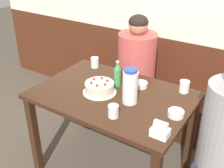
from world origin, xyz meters
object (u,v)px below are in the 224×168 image
at_px(birthday_cake, 100,88).
at_px(water_pitcher, 130,87).
at_px(bowl_soup_white, 176,113).
at_px(napkin_holder, 160,131).
at_px(glass_tumbler_short, 95,62).
at_px(glass_shot_small, 184,87).
at_px(person_pale_blue_shirt, 136,76).
at_px(glass_water_tall, 113,111).
at_px(bench_seat, 154,106).
at_px(bowl_rice_small, 141,85).
at_px(soju_bottle, 117,74).

relative_size(birthday_cake, water_pitcher, 0.98).
bearing_deg(bowl_soup_white, napkin_holder, -90.30).
height_order(glass_tumbler_short, glass_shot_small, same).
distance_m(glass_shot_small, person_pale_blue_shirt, 0.73).
height_order(glass_water_tall, person_pale_blue_shirt, person_pale_blue_shirt).
bearing_deg(water_pitcher, bench_seat, 101.31).
xyz_separation_m(birthday_cake, bowl_rice_small, (0.23, 0.25, -0.02)).
distance_m(bowl_rice_small, glass_water_tall, 0.48).
bearing_deg(bowl_soup_white, soju_bottle, 164.73).
relative_size(water_pitcher, bowl_soup_white, 2.41).
relative_size(napkin_holder, bowl_rice_small, 1.00).
relative_size(bench_seat, glass_tumbler_short, 22.93).
xyz_separation_m(bowl_rice_small, glass_shot_small, (0.32, 0.11, 0.03)).
height_order(bowl_soup_white, person_pale_blue_shirt, person_pale_blue_shirt).
bearing_deg(bench_seat, napkin_holder, -64.74).
distance_m(bowl_soup_white, glass_tumbler_short, 0.99).
distance_m(soju_bottle, glass_tumbler_short, 0.41).
relative_size(glass_shot_small, person_pale_blue_shirt, 0.08).
bearing_deg(water_pitcher, birthday_cake, -179.60).
bearing_deg(glass_tumbler_short, bench_seat, 51.80).
bearing_deg(bowl_rice_small, glass_shot_small, 18.84).
bearing_deg(soju_bottle, bowl_soup_white, -15.27).
xyz_separation_m(birthday_cake, person_pale_blue_shirt, (-0.06, 0.71, -0.22)).
bearing_deg(glass_shot_small, bowl_rice_small, -161.16).
height_order(birthday_cake, glass_tumbler_short, birthday_cake).
bearing_deg(bench_seat, glass_water_tall, -80.99).
xyz_separation_m(bowl_soup_white, glass_shot_small, (-0.07, 0.35, 0.03)).
bearing_deg(glass_shot_small, person_pale_blue_shirt, 150.20).
relative_size(glass_water_tall, person_pale_blue_shirt, 0.07).
bearing_deg(glass_water_tall, bowl_rice_small, 95.05).
bearing_deg(glass_shot_small, glass_water_tall, -115.60).
distance_m(bench_seat, person_pale_blue_shirt, 0.44).
height_order(bench_seat, water_pitcher, water_pitcher).
distance_m(birthday_cake, glass_tumbler_short, 0.47).
distance_m(napkin_holder, bowl_soup_white, 0.26).
relative_size(soju_bottle, person_pale_blue_shirt, 0.18).
xyz_separation_m(bench_seat, bowl_rice_small, (0.13, -0.62, 0.58)).
relative_size(water_pitcher, glass_water_tall, 3.03).
relative_size(birthday_cake, bowl_soup_white, 2.37).
height_order(water_pitcher, glass_tumbler_short, water_pitcher).
bearing_deg(person_pale_blue_shirt, glass_water_tall, 19.25).
height_order(bowl_rice_small, glass_water_tall, glass_water_tall).
distance_m(glass_water_tall, person_pale_blue_shirt, 1.01).
distance_m(bench_seat, glass_water_tall, 1.26).
height_order(bowl_rice_small, person_pale_blue_shirt, person_pale_blue_shirt).
distance_m(glass_water_tall, glass_shot_small, 0.65).
height_order(bench_seat, glass_water_tall, glass_water_tall).
xyz_separation_m(soju_bottle, bowl_rice_small, (0.17, 0.08, -0.08)).
bearing_deg(soju_bottle, glass_water_tall, -61.46).
height_order(water_pitcher, glass_water_tall, water_pitcher).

